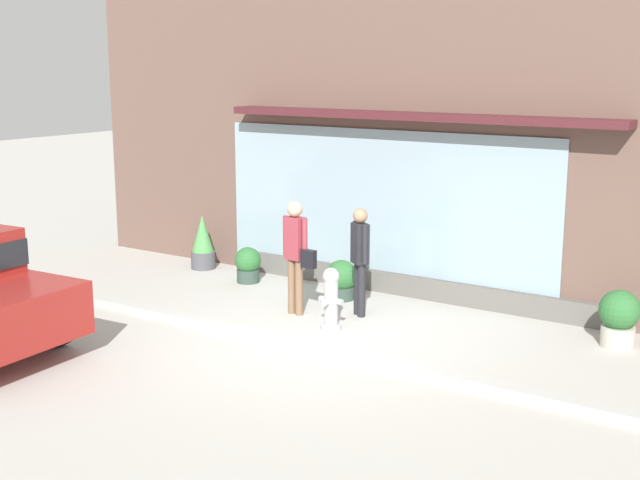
{
  "coord_description": "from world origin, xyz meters",
  "views": [
    {
      "loc": [
        6.22,
        -9.16,
        3.83
      ],
      "look_at": [
        -0.65,
        1.2,
        1.2
      ],
      "focal_mm": 47.37,
      "sensor_mm": 36.0,
      "label": 1
    }
  ],
  "objects_px": {
    "fire_hydrant": "(331,298)",
    "potted_plant_doorstep": "(203,243)",
    "pedestrian_passerby": "(360,254)",
    "potted_plant_near_hydrant": "(248,264)",
    "potted_plant_window_center": "(619,317)",
    "potted_plant_by_entrance": "(341,279)",
    "pedestrian_with_handbag": "(296,249)"
  },
  "relations": [
    {
      "from": "fire_hydrant",
      "to": "potted_plant_window_center",
      "type": "xyz_separation_m",
      "value": [
        3.7,
        1.51,
        -0.05
      ]
    },
    {
      "from": "fire_hydrant",
      "to": "potted_plant_doorstep",
      "type": "xyz_separation_m",
      "value": [
        -4.0,
        1.75,
        0.02
      ]
    },
    {
      "from": "potted_plant_window_center",
      "to": "fire_hydrant",
      "type": "bearing_deg",
      "value": -157.86
    },
    {
      "from": "fire_hydrant",
      "to": "potted_plant_near_hydrant",
      "type": "bearing_deg",
      "value": 151.91
    },
    {
      "from": "potted_plant_doorstep",
      "to": "potted_plant_by_entrance",
      "type": "bearing_deg",
      "value": -6.01
    },
    {
      "from": "potted_plant_window_center",
      "to": "potted_plant_near_hydrant",
      "type": "xyz_separation_m",
      "value": [
        -6.37,
        -0.08,
        -0.1
      ]
    },
    {
      "from": "potted_plant_window_center",
      "to": "potted_plant_near_hydrant",
      "type": "bearing_deg",
      "value": -179.25
    },
    {
      "from": "pedestrian_passerby",
      "to": "potted_plant_doorstep",
      "type": "xyz_separation_m",
      "value": [
        -4.01,
        0.95,
        -0.49
      ]
    },
    {
      "from": "pedestrian_passerby",
      "to": "potted_plant_doorstep",
      "type": "distance_m",
      "value": 4.15
    },
    {
      "from": "potted_plant_doorstep",
      "to": "potted_plant_window_center",
      "type": "relative_size",
      "value": 1.28
    },
    {
      "from": "pedestrian_passerby",
      "to": "potted_plant_window_center",
      "type": "bearing_deg",
      "value": 46.71
    },
    {
      "from": "pedestrian_passerby",
      "to": "potted_plant_window_center",
      "type": "xyz_separation_m",
      "value": [
        3.7,
        0.71,
        -0.55
      ]
    },
    {
      "from": "fire_hydrant",
      "to": "potted_plant_near_hydrant",
      "type": "xyz_separation_m",
      "value": [
        -2.67,
        1.42,
        -0.14
      ]
    },
    {
      "from": "fire_hydrant",
      "to": "potted_plant_window_center",
      "type": "relative_size",
      "value": 1.14
    },
    {
      "from": "fire_hydrant",
      "to": "potted_plant_by_entrance",
      "type": "distance_m",
      "value": 1.58
    },
    {
      "from": "pedestrian_with_handbag",
      "to": "potted_plant_by_entrance",
      "type": "distance_m",
      "value": 1.3
    },
    {
      "from": "pedestrian_passerby",
      "to": "potted_plant_near_hydrant",
      "type": "relative_size",
      "value": 2.65
    },
    {
      "from": "fire_hydrant",
      "to": "potted_plant_by_entrance",
      "type": "relative_size",
      "value": 1.39
    },
    {
      "from": "potted_plant_doorstep",
      "to": "potted_plant_by_entrance",
      "type": "relative_size",
      "value": 1.56
    },
    {
      "from": "pedestrian_with_handbag",
      "to": "potted_plant_by_entrance",
      "type": "bearing_deg",
      "value": 88.62
    },
    {
      "from": "fire_hydrant",
      "to": "potted_plant_doorstep",
      "type": "bearing_deg",
      "value": 156.34
    },
    {
      "from": "potted_plant_near_hydrant",
      "to": "potted_plant_window_center",
      "type": "bearing_deg",
      "value": 0.75
    },
    {
      "from": "pedestrian_passerby",
      "to": "potted_plant_doorstep",
      "type": "height_order",
      "value": "pedestrian_passerby"
    },
    {
      "from": "fire_hydrant",
      "to": "potted_plant_near_hydrant",
      "type": "relative_size",
      "value": 1.45
    },
    {
      "from": "pedestrian_passerby",
      "to": "potted_plant_near_hydrant",
      "type": "distance_m",
      "value": 2.82
    },
    {
      "from": "fire_hydrant",
      "to": "pedestrian_passerby",
      "type": "xyz_separation_m",
      "value": [
        0.01,
        0.8,
        0.5
      ]
    },
    {
      "from": "fire_hydrant",
      "to": "potted_plant_near_hydrant",
      "type": "distance_m",
      "value": 3.03
    },
    {
      "from": "potted_plant_by_entrance",
      "to": "potted_plant_window_center",
      "type": "xyz_separation_m",
      "value": [
        4.41,
        0.1,
        0.08
      ]
    },
    {
      "from": "potted_plant_doorstep",
      "to": "potted_plant_by_entrance",
      "type": "xyz_separation_m",
      "value": [
        3.29,
        -0.35,
        -0.14
      ]
    },
    {
      "from": "pedestrian_with_handbag",
      "to": "potted_plant_doorstep",
      "type": "xyz_separation_m",
      "value": [
        -3.17,
        1.45,
        -0.54
      ]
    },
    {
      "from": "pedestrian_with_handbag",
      "to": "potted_plant_window_center",
      "type": "relative_size",
      "value": 2.21
    },
    {
      "from": "potted_plant_by_entrance",
      "to": "potted_plant_near_hydrant",
      "type": "bearing_deg",
      "value": 179.52
    }
  ]
}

